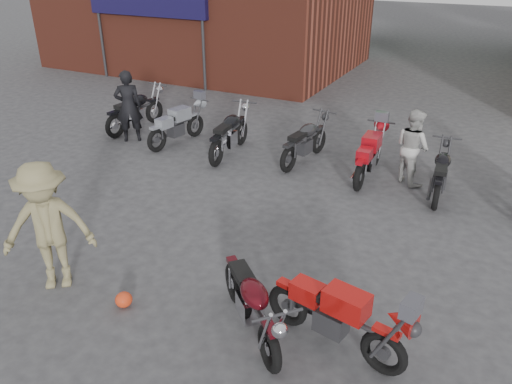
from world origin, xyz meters
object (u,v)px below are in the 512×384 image
at_px(row_bike_3, 305,139).
at_px(person_dark, 128,106).
at_px(row_bike_1, 177,123).
at_px(sportbike, 337,313).
at_px(person_tan, 47,227).
at_px(row_bike_0, 136,108).
at_px(helmet, 124,300).
at_px(row_bike_2, 230,131).
at_px(row_bike_4, 370,153).
at_px(vintage_motorcycle, 251,299).
at_px(row_bike_5, 441,170).
at_px(person_light, 412,147).

bearing_deg(row_bike_3, person_dark, 106.73).
bearing_deg(person_dark, row_bike_1, 157.62).
xyz_separation_m(sportbike, person_tan, (-4.19, -0.62, 0.45)).
distance_m(person_tan, row_bike_0, 7.18).
xyz_separation_m(helmet, row_bike_1, (-3.10, 5.80, 0.44)).
height_order(row_bike_2, row_bike_4, row_bike_2).
xyz_separation_m(person_tan, row_bike_2, (-0.29, 5.80, -0.40)).
distance_m(sportbike, row_bike_0, 9.55).
distance_m(person_dark, row_bike_3, 4.70).
height_order(vintage_motorcycle, row_bike_1, row_bike_1).
distance_m(sportbike, row_bike_3, 6.19).
relative_size(person_dark, row_bike_1, 0.97).
xyz_separation_m(row_bike_4, row_bike_5, (1.54, -0.19, -0.03)).
distance_m(person_light, row_bike_3, 2.46).
xyz_separation_m(sportbike, row_bike_3, (-2.66, 5.59, 0.01)).
height_order(helmet, person_dark, person_dark).
bearing_deg(row_bike_2, person_light, -91.23).
xyz_separation_m(person_dark, row_bike_5, (7.75, 0.34, -0.39)).
xyz_separation_m(vintage_motorcycle, person_tan, (-3.12, -0.38, 0.45)).
bearing_deg(person_light, row_bike_4, 48.23).
xyz_separation_m(sportbike, row_bike_1, (-6.06, 5.23, -0.00)).
bearing_deg(helmet, sportbike, 11.02).
bearing_deg(row_bike_5, person_dark, 88.02).
xyz_separation_m(row_bike_0, row_bike_2, (3.24, -0.44, -0.00)).
xyz_separation_m(helmet, row_bike_4, (1.88, 5.96, 0.46)).
bearing_deg(row_bike_3, row_bike_1, 103.73).
height_order(sportbike, helmet, sportbike).
height_order(person_tan, row_bike_0, person_tan).
height_order(vintage_motorcycle, row_bike_3, row_bike_3).
bearing_deg(person_dark, row_bike_4, 145.49).
bearing_deg(row_bike_4, helmet, 161.25).
relative_size(person_tan, row_bike_0, 0.96).
height_order(person_tan, row_bike_5, person_tan).
bearing_deg(row_bike_2, row_bike_1, 82.26).
height_order(vintage_motorcycle, row_bike_5, vintage_motorcycle).
bearing_deg(row_bike_3, person_light, -83.32).
relative_size(person_tan, row_bike_5, 1.07).
relative_size(row_bike_4, row_bike_5, 1.06).
bearing_deg(row_bike_0, row_bike_3, -85.41).
bearing_deg(row_bike_2, person_dark, 90.65).
bearing_deg(row_bike_1, vintage_motorcycle, -127.74).
height_order(person_light, row_bike_5, person_light).
bearing_deg(helmet, vintage_motorcycle, 10.22).
height_order(row_bike_0, row_bike_5, row_bike_0).
bearing_deg(vintage_motorcycle, person_tan, -130.02).
relative_size(person_dark, row_bike_2, 0.89).
relative_size(vintage_motorcycle, row_bike_5, 1.02).
xyz_separation_m(helmet, row_bike_3, (0.30, 6.16, 0.46)).
distance_m(vintage_motorcycle, row_bike_1, 7.40).
distance_m(person_tan, row_bike_5, 7.46).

